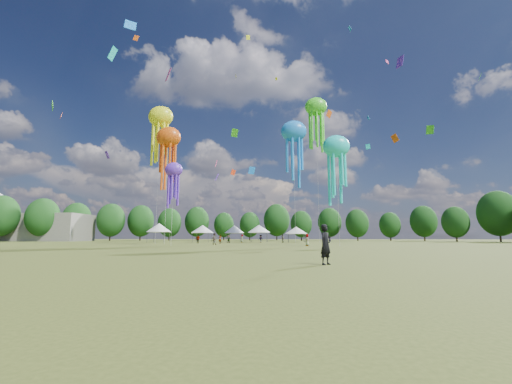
{
  "coord_description": "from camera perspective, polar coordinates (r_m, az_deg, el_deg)",
  "views": [
    {
      "loc": [
        6.03,
        -17.89,
        1.32
      ],
      "look_at": [
        3.57,
        15.0,
        6.0
      ],
      "focal_mm": 22.14,
      "sensor_mm": 36.0,
      "label": 1
    }
  ],
  "objects": [
    {
      "name": "spectators_far",
      "position": [
        66.59,
        -1.22,
        -8.46
      ],
      "size": [
        21.27,
        29.4,
        1.84
      ],
      "color": "gray",
      "rests_on": "ground"
    },
    {
      "name": "hangar",
      "position": [
        119.06,
        -36.83,
        -5.18
      ],
      "size": [
        40.0,
        12.0,
        8.0
      ],
      "primitive_type": "cube",
      "color": "gray",
      "rests_on": "ground"
    },
    {
      "name": "small_kites",
      "position": [
        66.41,
        -3.23,
        17.1
      ],
      "size": [
        77.63,
        48.12,
        45.3
      ],
      "color": "#DD4F0D",
      "rests_on": "ground"
    },
    {
      "name": "festival_tents",
      "position": [
        75.73,
        -5.33,
        -6.66
      ],
      "size": [
        37.4,
        9.14,
        4.44
      ],
      "color": "#47474C",
      "rests_on": "ground"
    },
    {
      "name": "ground",
      "position": [
        18.92,
        -14.63,
        -11.82
      ],
      "size": [
        300.0,
        300.0,
        0.0
      ],
      "primitive_type": "plane",
      "color": "#384416",
      "rests_on": "ground"
    },
    {
      "name": "spectator_near",
      "position": [
        52.43,
        -7.55,
        -8.44
      ],
      "size": [
        1.07,
        0.95,
        1.85
      ],
      "primitive_type": "imported",
      "rotation": [
        0.0,
        0.0,
        2.83
      ],
      "color": "gray",
      "rests_on": "ground"
    },
    {
      "name": "treeline",
      "position": [
        81.18,
        -2.73,
        -4.38
      ],
      "size": [
        201.57,
        95.24,
        13.43
      ],
      "color": "#38281C",
      "rests_on": "ground"
    },
    {
      "name": "observer_main",
      "position": [
        15.61,
        12.5,
        -9.22
      ],
      "size": [
        0.82,
        0.82,
        1.91
      ],
      "primitive_type": "imported",
      "rotation": [
        0.0,
        0.0,
        0.78
      ],
      "color": "black",
      "rests_on": "ground"
    },
    {
      "name": "show_kites",
      "position": [
        62.0,
        -0.36,
        9.8
      ],
      "size": [
        35.76,
        24.78,
        32.07
      ],
      "color": "#DD4F0D",
      "rests_on": "ground"
    }
  ]
}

